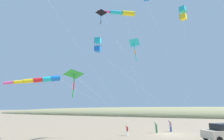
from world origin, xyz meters
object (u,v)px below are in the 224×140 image
object	(u,v)px
parked_car	(223,132)
kite_windsock_blue_topmost	(41,80)
person_child_green_jacket	(156,127)
person_adult_flyer	(171,125)
person_child_grey_jacket	(127,130)
kite_box_small_distant	(183,13)
kite_delta_orange_high_right	(74,75)
cooler_box	(214,135)
kite_delta_rainbow_low_near	(102,13)
kite_delta_long_streamer_right	(134,43)
kite_windsock_purple_drifting	(122,13)
kite_box_red_high_left	(98,45)

from	to	relation	value
parked_car	kite_windsock_blue_topmost	world-z (taller)	kite_windsock_blue_topmost
person_child_green_jacket	person_adult_flyer	bearing A→B (deg)	-40.18
parked_car	person_child_green_jacket	bearing A→B (deg)	67.35
person_child_green_jacket	kite_windsock_blue_topmost	distance (m)	17.34
person_child_green_jacket	person_child_grey_jacket	world-z (taller)	person_child_green_jacket
kite_box_small_distant	kite_delta_orange_high_right	xyz separation A→B (m)	(-6.21, 9.50, -7.17)
kite_delta_orange_high_right	person_adult_flyer	bearing A→B (deg)	-20.63
cooler_box	kite_delta_rainbow_low_near	distance (m)	22.77
parked_car	kite_delta_long_streamer_right	distance (m)	15.80
kite_box_small_distant	kite_delta_rainbow_low_near	world-z (taller)	kite_delta_rainbow_low_near
kite_delta_orange_high_right	kite_windsock_blue_topmost	bearing A→B (deg)	80.52
person_child_grey_jacket	kite_windsock_purple_drifting	xyz separation A→B (m)	(0.82, 0.84, 18.00)
cooler_box	person_child_grey_jacket	world-z (taller)	person_child_grey_jacket
cooler_box	kite_box_red_high_left	xyz separation A→B (m)	(-10.25, 11.10, 10.23)
kite_box_small_distant	kite_delta_rainbow_low_near	size ratio (longest dim) A/B	0.79
kite_box_red_high_left	kite_box_small_distant	xyz separation A→B (m)	(2.85, -8.99, 3.23)
kite_box_red_high_left	kite_windsock_purple_drifting	world-z (taller)	kite_windsock_purple_drifting
kite_delta_rainbow_low_near	kite_delta_orange_high_right	bearing A→B (deg)	-167.32
parked_car	kite_delta_rainbow_low_near	bearing A→B (deg)	99.56
cooler_box	kite_windsock_purple_drifting	world-z (taller)	kite_windsock_purple_drifting
person_child_green_jacket	kite_box_red_high_left	bearing A→B (deg)	160.45
parked_car	kite_delta_orange_high_right	world-z (taller)	kite_delta_orange_high_right
kite_windsock_blue_topmost	kite_delta_orange_high_right	xyz separation A→B (m)	(-0.82, -4.92, 0.02)
kite_box_small_distant	kite_delta_long_streamer_right	xyz separation A→B (m)	(4.94, 7.20, -0.54)
cooler_box	kite_box_small_distant	size ratio (longest dim) A/B	0.04
kite_windsock_blue_topmost	kite_box_red_high_left	bearing A→B (deg)	-64.95
kite_delta_long_streamer_right	kite_delta_orange_high_right	xyz separation A→B (m)	(-11.16, 2.30, -6.62)
kite_windsock_blue_topmost	kite_windsock_purple_drifting	bearing A→B (deg)	-27.56
person_child_green_jacket	kite_windsock_blue_topmost	size ratio (longest dim) A/B	0.09
kite_windsock_purple_drifting	kite_box_small_distant	bearing A→B (deg)	-118.61
person_child_grey_jacket	parked_car	bearing A→B (deg)	-86.56
kite_windsock_purple_drifting	cooler_box	bearing A→B (deg)	-77.52
person_adult_flyer	person_child_grey_jacket	xyz separation A→B (m)	(-6.10, 4.88, -0.24)
kite_box_small_distant	kite_windsock_purple_drifting	bearing A→B (deg)	61.39
person_child_green_jacket	kite_windsock_purple_drifting	size ratio (longest dim) A/B	0.08
person_child_grey_jacket	kite_delta_rainbow_low_near	bearing A→B (deg)	118.29
cooler_box	person_child_green_jacket	distance (m)	7.27
kite_delta_rainbow_low_near	kite_windsock_purple_drifting	xyz separation A→B (m)	(2.56, -2.40, 0.86)
person_adult_flyer	kite_delta_long_streamer_right	distance (m)	13.86
kite_box_small_distant	kite_windsock_purple_drifting	xyz separation A→B (m)	(4.93, 9.04, 5.00)
kite_delta_rainbow_low_near	person_child_green_jacket	bearing A→B (deg)	-47.86
kite_windsock_blue_topmost	person_adult_flyer	bearing A→B (deg)	-35.44
kite_box_red_high_left	parked_car	bearing A→B (deg)	-57.22
kite_windsock_purple_drifting	kite_delta_orange_high_right	bearing A→B (deg)	177.60
kite_box_red_high_left	kite_delta_long_streamer_right	xyz separation A→B (m)	(7.80, -1.79, 2.69)
cooler_box	kite_windsock_purple_drifting	size ratio (longest dim) A/B	0.03
person_child_green_jacket	kite_box_small_distant	xyz separation A→B (m)	(-8.09, -5.10, 12.83)
kite_box_red_high_left	kite_delta_rainbow_low_near	bearing A→B (deg)	25.07
cooler_box	kite_windsock_blue_topmost	size ratio (longest dim) A/B	0.03
person_child_grey_jacket	kite_windsock_blue_topmost	world-z (taller)	kite_windsock_blue_topmost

